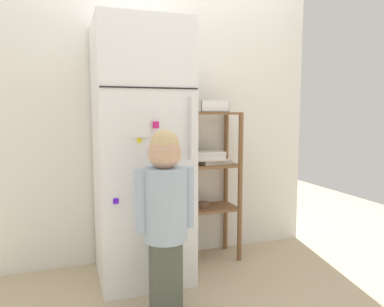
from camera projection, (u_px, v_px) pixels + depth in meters
ground_plane at (177, 271)px, 2.70m from camera, size 6.00×6.00×0.00m
kitchen_wall_back at (163, 116)px, 2.90m from camera, size 2.50×0.03×2.24m
refrigerator at (142, 153)px, 2.54m from camera, size 0.61×0.63×1.74m
child_standing at (165, 204)px, 2.08m from camera, size 0.34×0.25×1.06m
pantry_shelf_unit at (211, 171)px, 2.89m from camera, size 0.41×0.30×1.15m
fruit_bin at (214, 107)px, 2.81m from camera, size 0.23×0.17×0.09m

